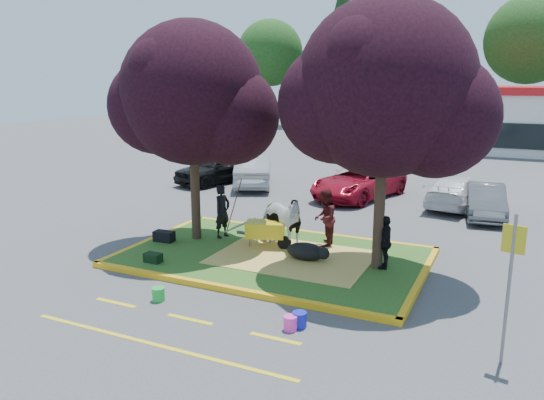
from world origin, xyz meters
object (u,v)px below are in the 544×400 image
at_px(wheelbarrow, 266,230).
at_px(bucket_pink, 290,323).
at_px(cow, 280,220).
at_px(car_black, 217,167).
at_px(calf, 306,251).
at_px(sign_post, 510,272).
at_px(bucket_green, 158,294).
at_px(car_silver, 253,170).
at_px(bucket_blue, 299,320).
at_px(handler, 222,211).

xyz_separation_m(wheelbarrow, bucket_pink, (2.61, -4.28, -0.52)).
height_order(cow, wheelbarrow, cow).
height_order(cow, car_black, cow).
distance_m(calf, sign_post, 6.18).
height_order(bucket_green, car_black, car_black).
height_order(bucket_green, car_silver, car_silver).
distance_m(sign_post, car_black, 18.04).
bearing_deg(bucket_blue, bucket_pink, -120.36).
height_order(cow, calf, cow).
distance_m(cow, car_silver, 9.79).
relative_size(sign_post, bucket_green, 8.83).
bearing_deg(calf, sign_post, -48.28).
bearing_deg(handler, bucket_blue, -123.22).
bearing_deg(wheelbarrow, bucket_blue, -75.13).
relative_size(calf, wheelbarrow, 0.55).
bearing_deg(bucket_green, calf, 59.13).
bearing_deg(calf, handler, 148.83).
bearing_deg(bucket_blue, handler, 134.81).
bearing_deg(car_black, calf, -29.72).
distance_m(handler, car_black, 9.52).
relative_size(sign_post, bucket_blue, 8.49).
bearing_deg(car_black, sign_post, -24.79).
bearing_deg(bucket_pink, wheelbarrow, 121.41).
distance_m(car_black, car_silver, 1.91).
relative_size(bucket_green, car_silver, 0.07).
distance_m(cow, bucket_pink, 5.02).
bearing_deg(bucket_blue, bucket_green, -177.55).
bearing_deg(car_silver, cow, 96.66).
height_order(calf, bucket_pink, calf).
height_order(wheelbarrow, car_silver, car_silver).
relative_size(handler, car_silver, 0.36).
bearing_deg(car_silver, handler, 85.91).
bearing_deg(handler, bucket_pink, -125.26).
xyz_separation_m(wheelbarrow, bucket_green, (-0.70, -4.23, -0.51)).
xyz_separation_m(bucket_blue, car_silver, (-7.46, 12.57, 0.59)).
bearing_deg(wheelbarrow, handler, 150.15).
bearing_deg(car_silver, car_black, -22.34).
distance_m(handler, wheelbarrow, 1.70).
height_order(calf, wheelbarrow, wheelbarrow).
xyz_separation_m(bucket_pink, car_silver, (-7.35, 12.77, 0.60)).
relative_size(cow, wheelbarrow, 0.96).
bearing_deg(sign_post, wheelbarrow, 162.96).
xyz_separation_m(calf, bucket_blue, (1.24, -3.51, -0.22)).
bearing_deg(bucket_pink, bucket_blue, 59.64).
relative_size(bucket_green, bucket_pink, 1.04).
bearing_deg(cow, handler, 108.59).
bearing_deg(cow, bucket_green, -170.43).
distance_m(wheelbarrow, car_black, 10.72).
distance_m(sign_post, bucket_green, 7.43).
xyz_separation_m(cow, bucket_pink, (2.23, -4.42, -0.81)).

